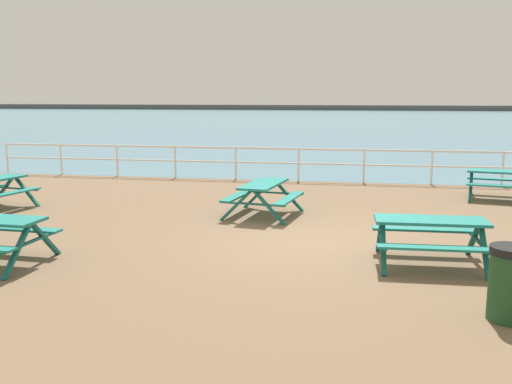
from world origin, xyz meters
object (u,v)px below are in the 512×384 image
picnic_table_near_right (430,230)px  picnic_table_far_left (503,178)px  litter_bin (510,283)px  picnic_table_seaward (264,191)px

picnic_table_near_right → picnic_table_far_left: (2.64, 6.54, 0.00)m
picnic_table_near_right → litter_bin: 2.38m
picnic_table_near_right → picnic_table_far_left: same height
picnic_table_near_right → picnic_table_seaward: (-3.34, 3.32, 0.00)m
picnic_table_far_left → picnic_table_seaward: (-5.98, -3.22, 0.00)m
picnic_table_near_right → picnic_table_seaward: 4.71m
picnic_table_far_left → picnic_table_seaward: 6.79m
picnic_table_seaward → litter_bin: size_ratio=2.11×
picnic_table_seaward → litter_bin: litter_bin is taller
picnic_table_far_left → litter_bin: litter_bin is taller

